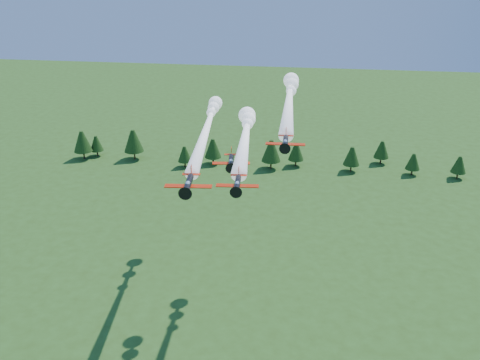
# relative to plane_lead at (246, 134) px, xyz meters

# --- Properties ---
(plane_lead) EXTENTS (8.09, 42.19, 3.70)m
(plane_lead) POSITION_rel_plane_lead_xyz_m (0.00, 0.00, 0.00)
(plane_lead) COLOR black
(plane_lead) RESTS_ON ground
(plane_left) EXTENTS (11.47, 60.73, 3.70)m
(plane_left) POSITION_rel_plane_lead_xyz_m (-11.46, 18.97, -4.89)
(plane_left) COLOR black
(plane_left) RESTS_ON ground
(plane_right) EXTENTS (6.62, 49.48, 3.70)m
(plane_right) POSITION_rel_plane_lead_xyz_m (7.50, 13.25, 3.76)
(plane_right) COLOR black
(plane_right) RESTS_ON ground
(plane_slot) EXTENTS (6.94, 7.57, 2.43)m
(plane_slot) POSITION_rel_plane_lead_xyz_m (-1.65, -7.67, -2.78)
(plane_slot) COLOR black
(plane_slot) RESTS_ON ground
(treeline) EXTENTS (148.84, 19.69, 11.98)m
(treeline) POSITION_rel_plane_lead_xyz_m (-16.69, 92.84, -37.13)
(treeline) COLOR #382314
(treeline) RESTS_ON ground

